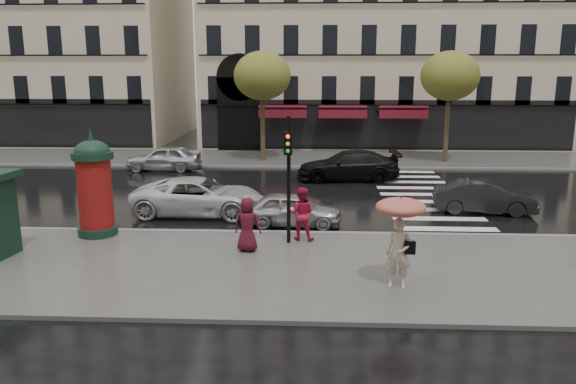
{
  "coord_description": "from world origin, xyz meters",
  "views": [
    {
      "loc": [
        1.11,
        -15.8,
        5.82
      ],
      "look_at": [
        0.3,
        1.5,
        1.89
      ],
      "focal_mm": 35.0,
      "sensor_mm": 36.0,
      "label": 1
    }
  ],
  "objects_px": {
    "car_silver": "(292,209)",
    "car_far_silver": "(164,158)",
    "morris_column": "(94,184)",
    "car_darkgrey": "(484,197)",
    "woman_red": "(302,214)",
    "car_white": "(199,197)",
    "car_black": "(348,166)",
    "traffic_light": "(288,168)",
    "woman_umbrella": "(400,227)",
    "man_burgundy": "(247,224)"
  },
  "relations": [
    {
      "from": "traffic_light",
      "to": "car_far_silver",
      "type": "bearing_deg",
      "value": 119.9
    },
    {
      "from": "traffic_light",
      "to": "car_white",
      "type": "distance_m",
      "value": 5.7
    },
    {
      "from": "car_darkgrey",
      "to": "car_far_silver",
      "type": "bearing_deg",
      "value": 67.77
    },
    {
      "from": "car_silver",
      "to": "car_black",
      "type": "distance_m",
      "value": 8.97
    },
    {
      "from": "woman_red",
      "to": "car_darkgrey",
      "type": "distance_m",
      "value": 8.43
    },
    {
      "from": "car_silver",
      "to": "car_far_silver",
      "type": "height_order",
      "value": "car_far_silver"
    },
    {
      "from": "car_black",
      "to": "car_white",
      "type": "bearing_deg",
      "value": -44.42
    },
    {
      "from": "car_white",
      "to": "woman_umbrella",
      "type": "bearing_deg",
      "value": -136.18
    },
    {
      "from": "car_darkgrey",
      "to": "car_white",
      "type": "bearing_deg",
      "value": 101.17
    },
    {
      "from": "car_white",
      "to": "car_black",
      "type": "relative_size",
      "value": 1.01
    },
    {
      "from": "woman_red",
      "to": "car_darkgrey",
      "type": "relative_size",
      "value": 0.45
    },
    {
      "from": "morris_column",
      "to": "car_darkgrey",
      "type": "relative_size",
      "value": 0.93
    },
    {
      "from": "woman_umbrella",
      "to": "car_darkgrey",
      "type": "xyz_separation_m",
      "value": [
        4.62,
        8.29,
        -1.09
      ]
    },
    {
      "from": "woman_umbrella",
      "to": "woman_red",
      "type": "distance_m",
      "value": 4.83
    },
    {
      "from": "man_burgundy",
      "to": "morris_column",
      "type": "relative_size",
      "value": 0.47
    },
    {
      "from": "morris_column",
      "to": "car_silver",
      "type": "relative_size",
      "value": 1.0
    },
    {
      "from": "man_burgundy",
      "to": "traffic_light",
      "type": "height_order",
      "value": "traffic_light"
    },
    {
      "from": "man_burgundy",
      "to": "woman_umbrella",
      "type": "bearing_deg",
      "value": 154.31
    },
    {
      "from": "car_white",
      "to": "car_far_silver",
      "type": "height_order",
      "value": "car_white"
    },
    {
      "from": "woman_umbrella",
      "to": "car_white",
      "type": "bearing_deg",
      "value": 132.1
    },
    {
      "from": "car_black",
      "to": "car_far_silver",
      "type": "distance_m",
      "value": 10.44
    },
    {
      "from": "woman_red",
      "to": "car_black",
      "type": "relative_size",
      "value": 0.34
    },
    {
      "from": "car_silver",
      "to": "car_darkgrey",
      "type": "height_order",
      "value": "car_darkgrey"
    },
    {
      "from": "morris_column",
      "to": "car_black",
      "type": "bearing_deg",
      "value": 48.61
    },
    {
      "from": "car_darkgrey",
      "to": "morris_column",
      "type": "bearing_deg",
      "value": 112.83
    },
    {
      "from": "car_silver",
      "to": "car_white",
      "type": "distance_m",
      "value": 3.99
    },
    {
      "from": "car_silver",
      "to": "car_far_silver",
      "type": "relative_size",
      "value": 0.88
    },
    {
      "from": "traffic_light",
      "to": "car_silver",
      "type": "relative_size",
      "value": 1.13
    },
    {
      "from": "morris_column",
      "to": "car_white",
      "type": "distance_m",
      "value": 4.47
    },
    {
      "from": "traffic_light",
      "to": "morris_column",
      "type": "bearing_deg",
      "value": 174.11
    },
    {
      "from": "car_far_silver",
      "to": "traffic_light",
      "type": "bearing_deg",
      "value": 29.96
    },
    {
      "from": "traffic_light",
      "to": "car_silver",
      "type": "bearing_deg",
      "value": 89.49
    },
    {
      "from": "morris_column",
      "to": "traffic_light",
      "type": "bearing_deg",
      "value": -5.89
    },
    {
      "from": "woman_umbrella",
      "to": "woman_red",
      "type": "height_order",
      "value": "woman_umbrella"
    },
    {
      "from": "woman_red",
      "to": "car_darkgrey",
      "type": "bearing_deg",
      "value": -139.99
    },
    {
      "from": "car_far_silver",
      "to": "woman_umbrella",
      "type": "bearing_deg",
      "value": 32.41
    },
    {
      "from": "woman_umbrella",
      "to": "woman_red",
      "type": "bearing_deg",
      "value": 123.28
    },
    {
      "from": "car_darkgrey",
      "to": "car_black",
      "type": "height_order",
      "value": "car_black"
    },
    {
      "from": "car_white",
      "to": "car_black",
      "type": "xyz_separation_m",
      "value": [
        6.28,
        7.19,
        0.03
      ]
    },
    {
      "from": "car_silver",
      "to": "woman_red",
      "type": "bearing_deg",
      "value": -165.4
    },
    {
      "from": "woman_umbrella",
      "to": "man_burgundy",
      "type": "bearing_deg",
      "value": 147.35
    },
    {
      "from": "woman_umbrella",
      "to": "car_silver",
      "type": "xyz_separation_m",
      "value": [
        -3.01,
        6.05,
        -1.12
      ]
    },
    {
      "from": "car_white",
      "to": "car_far_silver",
      "type": "relative_size",
      "value": 1.26
    },
    {
      "from": "woman_umbrella",
      "to": "man_burgundy",
      "type": "xyz_separation_m",
      "value": [
        -4.28,
        2.74,
        -0.77
      ]
    },
    {
      "from": "man_burgundy",
      "to": "morris_column",
      "type": "bearing_deg",
      "value": -8.75
    },
    {
      "from": "traffic_light",
      "to": "car_far_silver",
      "type": "distance_m",
      "value": 15.44
    },
    {
      "from": "woman_red",
      "to": "car_darkgrey",
      "type": "xyz_separation_m",
      "value": [
        7.24,
        4.3,
        -0.36
      ]
    },
    {
      "from": "woman_red",
      "to": "woman_umbrella",
      "type": "bearing_deg",
      "value": 132.58
    },
    {
      "from": "morris_column",
      "to": "woman_red",
      "type": "bearing_deg",
      "value": -2.1
    },
    {
      "from": "woman_red",
      "to": "morris_column",
      "type": "xyz_separation_m",
      "value": [
        -7.01,
        0.26,
        0.87
      ]
    }
  ]
}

